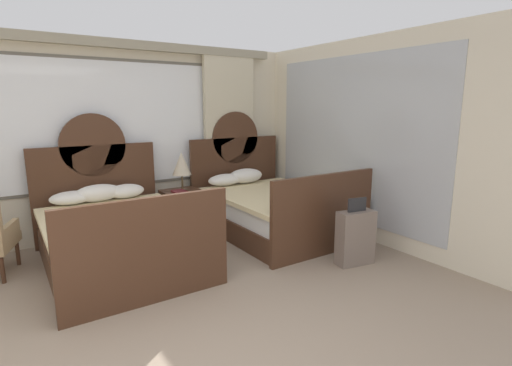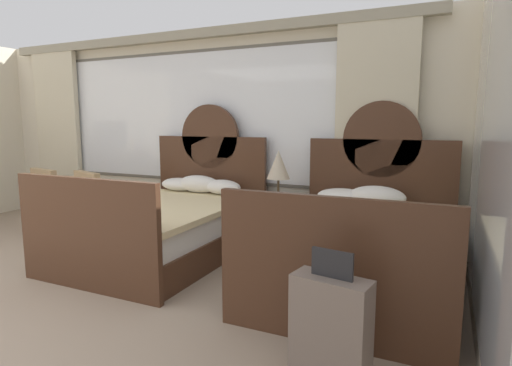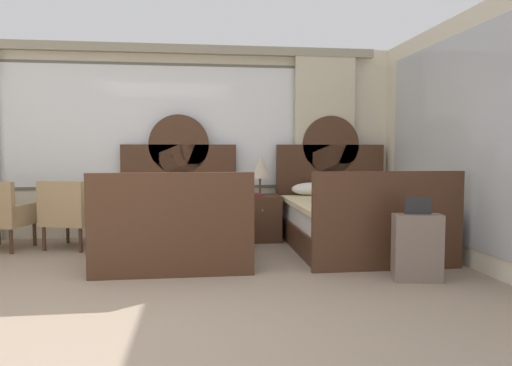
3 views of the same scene
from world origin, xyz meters
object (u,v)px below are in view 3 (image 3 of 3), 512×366
bed_near_mirror (352,220)px  armchair_by_window_centre (0,214)px  armchair_by_window_left (69,213)px  suitcase_on_floor (417,247)px  nightstand_between_beds (259,218)px  book_on_nightstand (255,195)px  table_lamp_on_nightstand (260,167)px  bed_near_window (177,223)px

bed_near_mirror → armchair_by_window_centre: (-4.31, 0.38, 0.09)m
armchair_by_window_left → suitcase_on_floor: bearing=-27.7°
nightstand_between_beds → book_on_nightstand: book_on_nightstand is taller
nightstand_between_beds → table_lamp_on_nightstand: 0.69m
table_lamp_on_nightstand → armchair_by_window_centre: 3.30m
book_on_nightstand → armchair_by_window_centre: armchair_by_window_centre is taller
bed_near_window → book_on_nightstand: 1.18m
bed_near_mirror → bed_near_window: bearing=179.9°
armchair_by_window_left → armchair_by_window_centre: bearing=-179.8°
bed_near_mirror → armchair_by_window_left: bearing=173.8°
suitcase_on_floor → armchair_by_window_left: bearing=152.3°
table_lamp_on_nightstand → book_on_nightstand: bearing=-125.5°
nightstand_between_beds → suitcase_on_floor: size_ratio=0.78×
bed_near_mirror → book_on_nightstand: bearing=154.6°
armchair_by_window_left → suitcase_on_floor: 4.09m
table_lamp_on_nightstand → armchair_by_window_centre: bearing=-174.7°
table_lamp_on_nightstand → book_on_nightstand: size_ratio=2.15×
nightstand_between_beds → armchair_by_window_left: 2.43m
bed_near_window → armchair_by_window_centre: bed_near_window is taller
bed_near_mirror → nightstand_between_beds: 1.27m
armchair_by_window_centre → suitcase_on_floor: 4.82m
bed_near_mirror → nightstand_between_beds: (-1.08, 0.66, -0.05)m
table_lamp_on_nightstand → armchair_by_window_left: size_ratio=0.65×
nightstand_between_beds → suitcase_on_floor: bearing=-61.1°
armchair_by_window_centre → bed_near_window: bearing=-9.8°
table_lamp_on_nightstand → bed_near_mirror: bearing=-32.3°
bed_near_window → nightstand_between_beds: bearing=31.0°
table_lamp_on_nightstand → bed_near_window: bearing=-148.5°
armchair_by_window_left → armchair_by_window_centre: 0.82m
bed_near_window → armchair_by_window_left: bed_near_window is taller
bed_near_window → armchair_by_window_left: size_ratio=2.55×
table_lamp_on_nightstand → armchair_by_window_left: bearing=-173.0°
bed_near_window → suitcase_on_floor: size_ratio=2.75×
armchair_by_window_left → armchair_by_window_centre: size_ratio=1.00×
armchair_by_window_left → book_on_nightstand: bearing=4.2°
bed_near_mirror → suitcase_on_floor: size_ratio=2.75×
bed_near_mirror → suitcase_on_floor: bearing=-85.5°
table_lamp_on_nightstand → suitcase_on_floor: (1.19, -2.20, -0.68)m
bed_near_mirror → armchair_by_window_centre: bearing=175.0°
nightstand_between_beds → armchair_by_window_centre: (-3.23, -0.28, 0.14)m
book_on_nightstand → armchair_by_window_centre: bearing=-176.8°
bed_near_window → armchair_by_window_centre: bearing=170.2°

